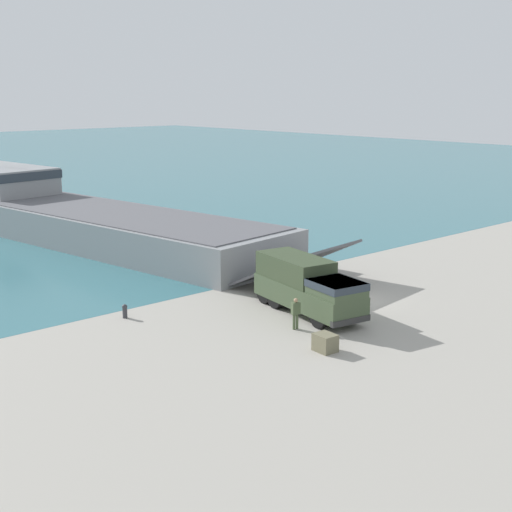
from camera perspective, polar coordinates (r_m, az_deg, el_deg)
The scene contains 7 objects.
ground_plane at distance 41.90m, azimuth 7.77°, elevation -3.54°, with size 240.00×240.00×0.00m, color #9E998E.
landing_craft at distance 62.01m, azimuth -14.68°, elevation 3.31°, with size 13.82×43.99×7.46m.
military_truck at distance 38.89m, azimuth 4.14°, elevation -2.39°, with size 3.64×7.80×2.96m.
soldier_on_ramp at distance 36.38m, azimuth 3.19°, elevation -4.45°, with size 0.49×0.34×1.64m.
moored_boat_a at distance 93.77m, azimuth -18.13°, elevation 5.45°, with size 2.62×8.84×1.58m.
mooring_bollard at distance 38.90m, azimuth -10.45°, elevation -4.31°, with size 0.29×0.29×0.77m.
cargo_crate at distance 33.65m, azimuth 5.56°, elevation -6.91°, with size 0.84×1.01×0.84m, color #6B664C.
Camera 1 is at (-30.66, -25.98, 11.87)m, focal length 50.00 mm.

